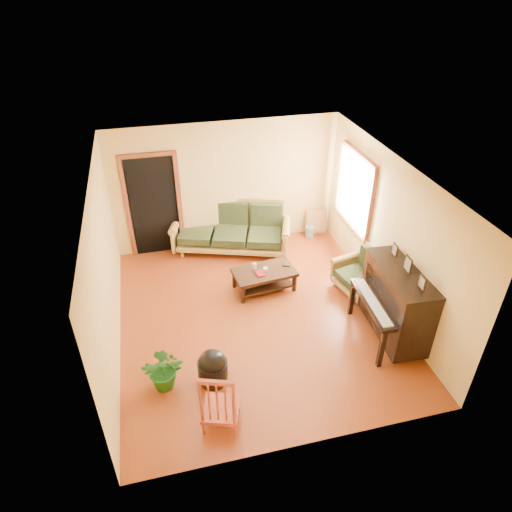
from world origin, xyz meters
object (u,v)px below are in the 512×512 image
object	(u,v)px
piano	(396,304)
potted_plant	(165,369)
coffee_table	(264,280)
armchair	(359,272)
red_chair	(220,396)
footstool	(213,370)
ceramic_crock	(310,232)
sofa	(231,229)

from	to	relation	value
piano	potted_plant	xyz separation A→B (m)	(-3.60, -0.19, -0.30)
piano	coffee_table	bearing A→B (deg)	138.80
armchair	potted_plant	bearing A→B (deg)	-172.01
red_chair	footstool	bearing A→B (deg)	108.32
coffee_table	piano	bearing A→B (deg)	-44.45
red_chair	ceramic_crock	xyz separation A→B (m)	(2.70, 4.19, -0.38)
footstool	red_chair	size ratio (longest dim) A/B	0.43
armchair	footstool	world-z (taller)	armchair
sofa	red_chair	bearing A→B (deg)	-84.35
piano	red_chair	distance (m)	3.11
sofa	potted_plant	distance (m)	3.66
armchair	coffee_table	bearing A→B (deg)	150.83
sofa	armchair	bearing A→B (deg)	-25.87
ceramic_crock	sofa	bearing A→B (deg)	-176.47
sofa	armchair	world-z (taller)	sofa
piano	potted_plant	size ratio (longest dim) A/B	2.17
footstool	ceramic_crock	world-z (taller)	footstool
armchair	red_chair	world-z (taller)	red_chair
sofa	piano	bearing A→B (deg)	-38.43
red_chair	armchair	bearing A→B (deg)	55.84
piano	footstool	size ratio (longest dim) A/B	3.26
sofa	red_chair	size ratio (longest dim) A/B	2.32
sofa	red_chair	xyz separation A→B (m)	(-0.95, -4.08, 0.00)
piano	sofa	bearing A→B (deg)	126.09
piano	potted_plant	distance (m)	3.62
armchair	piano	distance (m)	1.21
sofa	footstool	xyz separation A→B (m)	(-0.94, -3.37, -0.29)
armchair	red_chair	xyz separation A→B (m)	(-2.89, -2.17, 0.09)
piano	footstool	world-z (taller)	piano
ceramic_crock	coffee_table	bearing A→B (deg)	-132.55
footstool	ceramic_crock	bearing A→B (deg)	52.26
potted_plant	armchair	bearing A→B (deg)	21.24
coffee_table	potted_plant	bearing A→B (deg)	-136.26
footstool	red_chair	world-z (taller)	red_chair
red_chair	sofa	bearing A→B (deg)	95.87
armchair	red_chair	bearing A→B (deg)	-156.36
coffee_table	red_chair	xyz separation A→B (m)	(-1.27, -2.63, 0.30)
ceramic_crock	footstool	bearing A→B (deg)	-127.74
ceramic_crock	potted_plant	xyz separation A→B (m)	(-3.35, -3.40, 0.20)
potted_plant	footstool	bearing A→B (deg)	-6.76
piano	ceramic_crock	size ratio (longest dim) A/B	5.83
red_chair	potted_plant	bearing A→B (deg)	148.51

